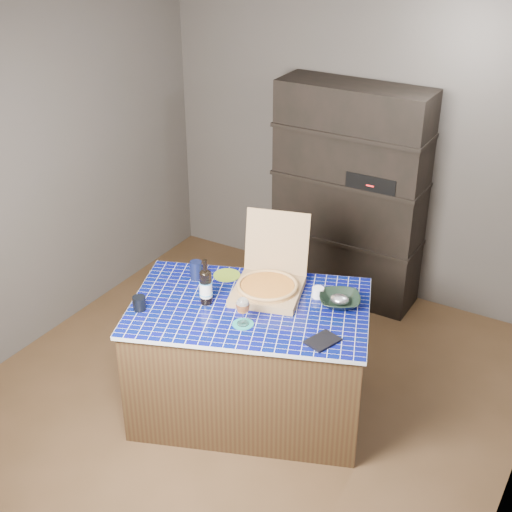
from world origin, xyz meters
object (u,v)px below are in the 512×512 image
Objects in this scene: dvd_case at (323,341)px; bowl at (340,300)px; kitchen_island at (250,358)px; pizza_box at (269,284)px; wine_glass at (243,306)px; mead_bottle at (206,286)px.

bowl is at bearing 119.82° from dvd_case.
pizza_box reaches higher than kitchen_island.
wine_glass reaches higher than bowl.
wine_glass is (0.07, -0.20, 0.54)m from kitchen_island.
wine_glass is (0.05, -0.40, 0.07)m from pizza_box.
pizza_box reaches higher than dvd_case.
bowl is (0.40, 0.49, -0.10)m from wine_glass.
dvd_case is at bearing -78.65° from bowl.
mead_bottle reaches higher than wine_glass.
kitchen_island is 0.71m from dvd_case.
mead_bottle is at bearing -162.72° from dvd_case.
kitchen_island is at bearing 23.05° from mead_bottle.
wine_glass is (0.33, -0.09, 0.01)m from mead_bottle.
wine_glass is 0.72× the size of bowl.
bowl is at bearing 28.64° from mead_bottle.
bowl is at bearing 50.63° from wine_glass.
bowl is at bearing 10.61° from kitchen_island.
wine_glass reaches higher than dvd_case.
pizza_box is at bearing 97.26° from wine_glass.
pizza_box is 3.22× the size of dvd_case.
mead_bottle is 0.34m from wine_glass.
dvd_case is (0.81, -0.02, -0.11)m from mead_bottle.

